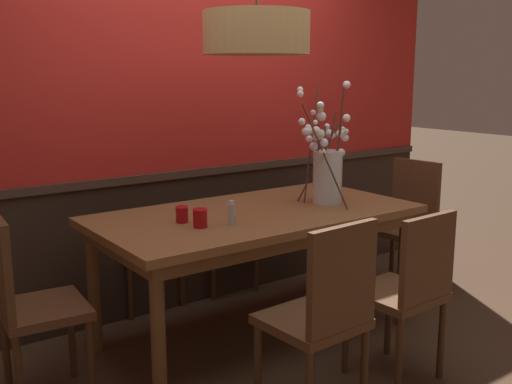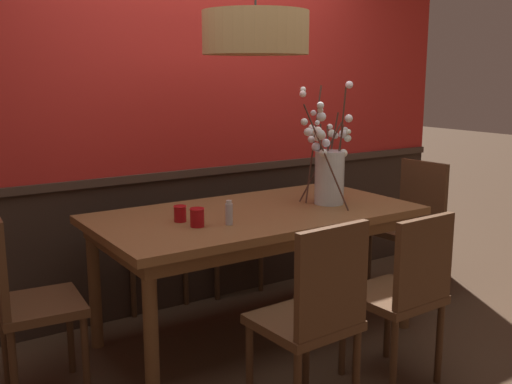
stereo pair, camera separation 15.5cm
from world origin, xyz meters
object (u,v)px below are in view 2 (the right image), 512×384
Objects in this scene: chair_near_side_left at (314,313)px; pendant_lamp at (255,33)px; vase_with_blossoms at (328,170)px; condiment_bottle at (229,213)px; candle_holder_nearer_edge at (180,213)px; candle_holder_nearer_center at (197,217)px; chair_far_side_right at (222,216)px; dining_table at (256,225)px; chair_head_east_end at (412,220)px; chair_near_side_right at (404,290)px; chair_far_side_left at (144,227)px; chair_head_west_end at (25,295)px.

pendant_lamp is at bearing 74.16° from chair_near_side_left.
vase_with_blossoms is 5.63× the size of condiment_bottle.
candle_holder_nearer_center is at bearing -80.23° from candle_holder_nearer_edge.
chair_far_side_right is 1.63m from pendant_lamp.
condiment_bottle reaches higher than candle_holder_nearer_edge.
pendant_lamp is (-0.06, -0.09, 1.08)m from dining_table.
candle_holder_nearer_edge is at bearing -179.48° from chair_head_east_end.
chair_near_side_right is 1.78m from chair_far_side_right.
chair_far_side_left is at bearing 178.33° from chair_far_side_right.
chair_far_side_left is at bearing 90.71° from chair_near_side_left.
candle_holder_nearer_edge is (0.83, 0.00, 0.29)m from chair_head_west_end.
chair_near_side_right reaches higher than dining_table.
dining_table is 0.95m from chair_near_side_right.
chair_far_side_left is 9.50× the size of candle_holder_nearer_center.
dining_table is 0.50m from candle_holder_nearer_edge.
chair_head_east_end is at bearing 5.15° from candle_holder_nearer_center.
vase_with_blossoms reaches higher than chair_far_side_right.
dining_table is 1.99× the size of chair_head_west_end.
chair_far_side_left is at bearing 79.79° from candle_holder_nearer_edge.
chair_near_side_left is (-0.29, -0.91, -0.16)m from dining_table.
chair_head_west_end is 0.83× the size of pendant_lamp.
condiment_bottle is (-0.60, 0.69, 0.33)m from chair_near_side_right.
chair_near_side_right is at bearing 3.03° from chair_near_side_left.
vase_with_blossoms is 8.38× the size of candle_holder_nearer_edge.
dining_table is 1.32m from chair_head_west_end.
pendant_lamp reaches higher than chair_far_side_left.
candle_holder_nearer_edge is 1.05m from pendant_lamp.
chair_head_east_end is 0.84× the size of pendant_lamp.
chair_head_west_end is 1.84m from chair_far_side_right.
chair_head_west_end is 1.84m from chair_near_side_right.
chair_near_side_right is at bearing -49.20° from condiment_bottle.
chair_far_side_right reaches higher than chair_head_east_end.
chair_far_side_left is 1.00× the size of chair_head_east_end.
chair_far_side_right is 10.95× the size of candle_holder_nearer_edge.
chair_head_west_end is 1.37m from chair_near_side_left.
chair_near_side_right reaches higher than candle_holder_nearer_edge.
chair_head_east_end is 7.18× the size of condiment_bottle.
chair_near_side_left is at bearing -42.42° from chair_head_west_end.
chair_near_side_right is 0.93× the size of chair_far_side_right.
chair_head_east_end is at bearing 6.67° from vase_with_blossoms.
chair_head_west_end reaches higher than dining_table.
vase_with_blossoms reaches higher than chair_near_side_left.
chair_near_side_left is 1.91m from chair_head_east_end.
chair_near_side_right is 6.85× the size of condiment_bottle.
chair_near_side_left is 1.00× the size of chair_head_east_end.
candle_holder_nearer_center is (-0.16, 0.78, 0.30)m from chair_near_side_left.
dining_table is 1.09m from pendant_lamp.
chair_head_west_end is 1.00× the size of chair_far_side_left.
chair_head_east_end is 1.90m from pendant_lamp.
chair_head_east_end is at bearing -39.15° from chair_far_side_right.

